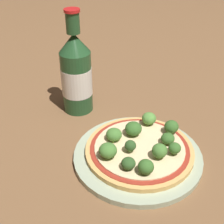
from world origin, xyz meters
name	(u,v)px	position (x,y,z in m)	size (l,w,h in m)	color
ground_plane	(137,158)	(0.00, 0.00, 0.00)	(3.00, 3.00, 0.00)	brown
plate	(139,156)	(0.00, 0.00, 0.01)	(0.26, 0.26, 0.01)	#A3B293
pizza	(140,150)	(0.01, 0.00, 0.02)	(0.22, 0.22, 0.01)	tan
broccoli_floret_0	(108,150)	(-0.06, 0.03, 0.04)	(0.03, 0.03, 0.03)	#89A866
broccoli_floret_1	(114,134)	(-0.01, 0.05, 0.04)	(0.03, 0.03, 0.03)	#89A866
broccoli_floret_2	(159,151)	(0.00, -0.05, 0.04)	(0.03, 0.03, 0.03)	#89A866
broccoli_floret_3	(133,129)	(0.03, 0.03, 0.04)	(0.03, 0.03, 0.03)	#89A866
broccoli_floret_4	(168,138)	(0.05, -0.04, 0.04)	(0.03, 0.03, 0.02)	#89A866
broccoli_floret_5	(175,148)	(0.03, -0.06, 0.04)	(0.02, 0.02, 0.03)	#89A866
broccoli_floret_6	(171,127)	(0.08, -0.03, 0.04)	(0.03, 0.03, 0.03)	#89A866
broccoli_floret_7	(146,167)	(-0.05, -0.05, 0.04)	(0.03, 0.03, 0.03)	#89A866
broccoli_floret_8	(128,163)	(-0.06, -0.02, 0.04)	(0.03, 0.03, 0.02)	#89A866
broccoli_floret_9	(130,146)	(-0.02, 0.01, 0.04)	(0.02, 0.02, 0.03)	#89A866
broccoli_floret_10	(149,118)	(0.08, 0.02, 0.04)	(0.03, 0.03, 0.03)	#89A866
beer_bottle	(76,74)	(0.07, 0.22, 0.10)	(0.07, 0.07, 0.25)	#234C28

